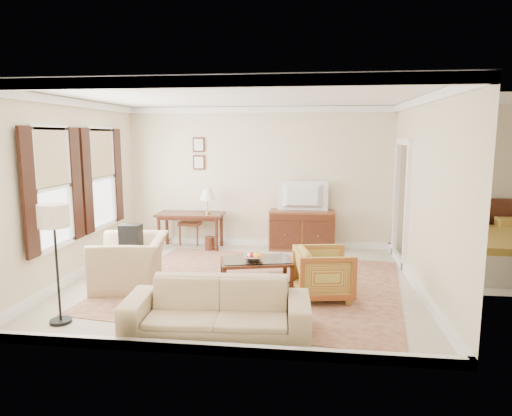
% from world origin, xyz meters
% --- Properties ---
extents(room_shell, '(5.51, 5.01, 2.91)m').
position_xyz_m(room_shell, '(0.00, 0.00, 2.47)').
color(room_shell, beige).
rests_on(room_shell, ground).
extents(annex_bedroom, '(3.00, 2.70, 2.90)m').
position_xyz_m(annex_bedroom, '(4.49, 1.15, 0.34)').
color(annex_bedroom, beige).
rests_on(annex_bedroom, ground).
extents(window_front, '(0.12, 1.56, 1.80)m').
position_xyz_m(window_front, '(-2.70, -0.70, 1.55)').
color(window_front, '#CCB284').
rests_on(window_front, room_shell).
extents(window_rear, '(0.12, 1.56, 1.80)m').
position_xyz_m(window_rear, '(-2.70, 0.90, 1.55)').
color(window_rear, '#CCB284').
rests_on(window_rear, room_shell).
extents(doorway, '(0.10, 1.12, 2.25)m').
position_xyz_m(doorway, '(2.71, 1.50, 1.08)').
color(doorway, white).
rests_on(doorway, room_shell).
extents(rug, '(4.81, 4.28, 0.01)m').
position_xyz_m(rug, '(0.25, -0.14, 0.01)').
color(rug, brown).
rests_on(rug, room_shell).
extents(writing_desk, '(1.35, 0.67, 0.74)m').
position_xyz_m(writing_desk, '(-1.38, 2.06, 0.63)').
color(writing_desk, '#472114').
rests_on(writing_desk, room_shell).
extents(desk_chair, '(0.52, 0.52, 1.05)m').
position_xyz_m(desk_chair, '(-1.47, 2.41, 0.53)').
color(desk_chair, brown).
rests_on(desk_chair, room_shell).
extents(desk_lamp, '(0.32, 0.32, 0.50)m').
position_xyz_m(desk_lamp, '(-1.01, 2.06, 0.99)').
color(desk_lamp, silver).
rests_on(desk_lamp, writing_desk).
extents(framed_prints, '(0.25, 0.04, 0.68)m').
position_xyz_m(framed_prints, '(-1.28, 2.47, 1.94)').
color(framed_prints, '#472114').
rests_on(framed_prints, room_shell).
extents(sideboard, '(1.31, 0.50, 0.81)m').
position_xyz_m(sideboard, '(0.91, 2.22, 0.40)').
color(sideboard, brown).
rests_on(sideboard, room_shell).
extents(tv, '(0.98, 0.56, 0.13)m').
position_xyz_m(tv, '(0.91, 2.20, 1.30)').
color(tv, black).
rests_on(tv, sideboard).
extents(coffee_table, '(1.18, 0.86, 0.45)m').
position_xyz_m(coffee_table, '(0.27, -0.26, 0.34)').
color(coffee_table, '#472114').
rests_on(coffee_table, room_shell).
extents(fruit_bowl, '(0.42, 0.42, 0.10)m').
position_xyz_m(fruit_bowl, '(0.24, -0.34, 0.50)').
color(fruit_bowl, silver).
rests_on(fruit_bowl, coffee_table).
extents(book_a, '(0.28, 0.11, 0.38)m').
position_xyz_m(book_a, '(0.04, -0.34, 0.18)').
color(book_a, brown).
rests_on(book_a, coffee_table).
extents(book_b, '(0.28, 0.07, 0.38)m').
position_xyz_m(book_b, '(0.51, -0.33, 0.17)').
color(book_b, brown).
rests_on(book_b, coffee_table).
extents(striped_armchair, '(0.85, 0.89, 0.80)m').
position_xyz_m(striped_armchair, '(1.28, -0.59, 0.40)').
color(striped_armchair, '#944820').
rests_on(striped_armchair, room_shell).
extents(club_armchair, '(0.97, 1.30, 1.03)m').
position_xyz_m(club_armchair, '(-1.66, -0.41, 0.52)').
color(club_armchair, tan).
rests_on(club_armchair, room_shell).
extents(backpack, '(0.27, 0.35, 0.40)m').
position_xyz_m(backpack, '(-1.69, -0.31, 0.77)').
color(backpack, black).
rests_on(backpack, club_armchair).
extents(sofa, '(2.19, 0.77, 0.84)m').
position_xyz_m(sofa, '(0.02, -1.95, 0.42)').
color(sofa, tan).
rests_on(sofa, room_shell).
extents(floor_lamp, '(0.37, 0.37, 1.50)m').
position_xyz_m(floor_lamp, '(-1.99, -1.88, 1.25)').
color(floor_lamp, black).
rests_on(floor_lamp, room_shell).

